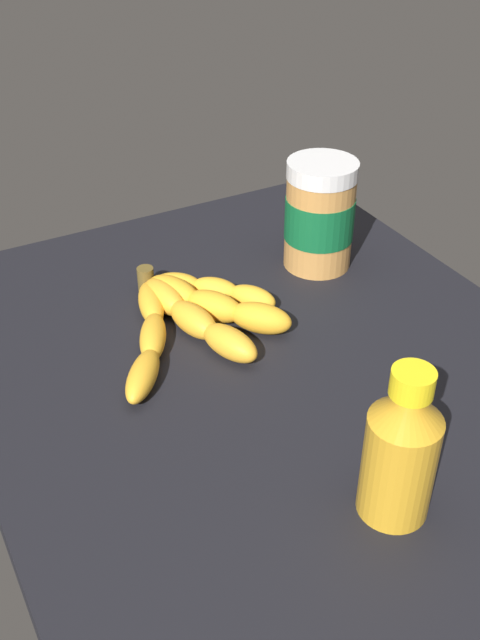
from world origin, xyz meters
TOP-DOWN VIEW (x-y plane):
  - ground_plane at (0.00, 0.00)cm, footprint 73.25×60.41cm
  - banana_bunch at (-9.25, -3.88)cm, footprint 21.45×23.04cm
  - peanut_butter_jar at (-14.04, 15.80)cm, footprint 8.62×8.62cm
  - honey_bottle at (22.65, -0.71)cm, footprint 6.00×6.00cm

SIDE VIEW (x-z plane):
  - ground_plane at x=0.00cm, z-range -4.72..0.00cm
  - banana_bunch at x=-9.25cm, z-range -0.14..3.30cm
  - honey_bottle at x=22.65cm, z-range -0.69..13.95cm
  - peanut_butter_jar at x=-14.04cm, z-range -0.09..13.77cm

